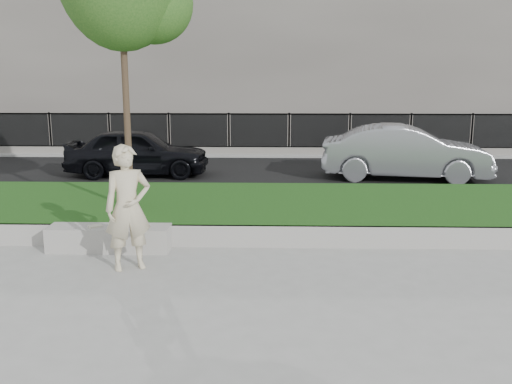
{
  "coord_description": "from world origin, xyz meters",
  "views": [
    {
      "loc": [
        0.95,
        -8.78,
        3.12
      ],
      "look_at": [
        0.68,
        1.2,
        0.98
      ],
      "focal_mm": 40.0,
      "sensor_mm": 36.0,
      "label": 1
    }
  ],
  "objects_px": {
    "stone_bench": "(109,238)",
    "man": "(128,208)",
    "car_silver": "(405,152)",
    "book": "(95,226)",
    "car_dark": "(138,152)"
  },
  "relations": [
    {
      "from": "stone_bench",
      "to": "car_silver",
      "type": "relative_size",
      "value": 0.45
    },
    {
      "from": "car_dark",
      "to": "stone_bench",
      "type": "bearing_deg",
      "value": -173.12
    },
    {
      "from": "stone_bench",
      "to": "man",
      "type": "bearing_deg",
      "value": -57.2
    },
    {
      "from": "man",
      "to": "car_silver",
      "type": "bearing_deg",
      "value": 26.84
    },
    {
      "from": "stone_bench",
      "to": "man",
      "type": "relative_size",
      "value": 1.07
    },
    {
      "from": "book",
      "to": "car_silver",
      "type": "height_order",
      "value": "car_silver"
    },
    {
      "from": "stone_bench",
      "to": "man",
      "type": "xyz_separation_m",
      "value": [
        0.59,
        -0.92,
        0.78
      ]
    },
    {
      "from": "stone_bench",
      "to": "book",
      "type": "height_order",
      "value": "book"
    },
    {
      "from": "man",
      "to": "book",
      "type": "height_order",
      "value": "man"
    },
    {
      "from": "stone_bench",
      "to": "man",
      "type": "distance_m",
      "value": 1.35
    },
    {
      "from": "man",
      "to": "car_dark",
      "type": "relative_size",
      "value": 0.48
    },
    {
      "from": "car_dark",
      "to": "car_silver",
      "type": "height_order",
      "value": "car_silver"
    },
    {
      "from": "man",
      "to": "car_silver",
      "type": "relative_size",
      "value": 0.42
    },
    {
      "from": "man",
      "to": "book",
      "type": "relative_size",
      "value": 8.79
    },
    {
      "from": "stone_bench",
      "to": "book",
      "type": "distance_m",
      "value": 0.33
    }
  ]
}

